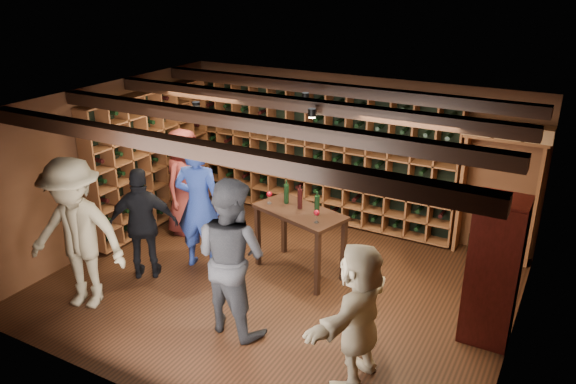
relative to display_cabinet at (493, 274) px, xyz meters
The scene contains 13 objects.
ground 2.85m from the display_cabinet, behind, with size 6.00×6.00×0.00m, color black.
room_shell 3.14m from the display_cabinet, behind, with size 6.00×6.00×6.00m.
wine_rack_back 3.89m from the display_cabinet, 146.67° to the left, with size 4.65×0.30×2.20m.
wine_rack_left 5.59m from the display_cabinet, behind, with size 0.30×2.65×2.20m.
crate_shelf 2.26m from the display_cabinet, 98.20° to the left, with size 1.20×0.32×2.07m.
display_cabinet is the anchor object (origin of this frame).
man_blue_shirt 3.98m from the display_cabinet, behind, with size 0.70×0.46×1.91m, color navy.
man_grey_suit 2.99m from the display_cabinet, 155.34° to the right, with size 0.94×0.73×1.93m, color black.
guest_red_floral 4.92m from the display_cabinet, behind, with size 0.86×0.56×1.75m, color maroon.
guest_woman_black 4.54m from the display_cabinet, 169.64° to the right, with size 0.94×0.39×1.61m, color black.
guest_khaki 5.01m from the display_cabinet, 159.53° to the right, with size 1.29×0.74×2.00m, color #807459.
guest_beige 1.76m from the display_cabinet, 127.28° to the right, with size 1.47×0.47×1.59m, color tan.
tasting_table 2.65m from the display_cabinet, behind, with size 1.41×0.98×1.24m.
Camera 1 is at (3.34, -5.78, 4.09)m, focal length 35.00 mm.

